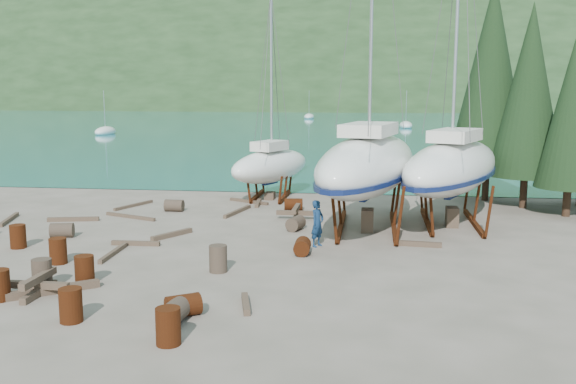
# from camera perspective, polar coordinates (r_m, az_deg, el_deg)

# --- Properties ---
(ground) EXTENTS (600.00, 600.00, 0.00)m
(ground) POSITION_cam_1_polar(r_m,az_deg,el_deg) (22.12, -5.86, -6.23)
(ground) COLOR #5E564A
(ground) RESTS_ON ground
(bay_water) EXTENTS (700.00, 700.00, 0.00)m
(bay_water) POSITION_cam_1_polar(r_m,az_deg,el_deg) (335.83, 6.76, 8.01)
(bay_water) COLOR teal
(bay_water) RESTS_ON ground
(far_hill) EXTENTS (800.00, 360.00, 110.00)m
(far_hill) POSITION_cam_1_polar(r_m,az_deg,el_deg) (340.83, 6.77, 8.03)
(far_hill) COLOR #1D3319
(far_hill) RESTS_ON ground
(far_house_left) EXTENTS (6.60, 5.60, 5.60)m
(far_house_left) POSITION_cam_1_polar(r_m,az_deg,el_deg) (220.56, -9.69, 8.19)
(far_house_left) COLOR beige
(far_house_left) RESTS_ON ground
(far_house_center) EXTENTS (6.60, 5.60, 5.60)m
(far_house_center) POSITION_cam_1_polar(r_m,az_deg,el_deg) (212.24, 0.79, 8.28)
(far_house_center) COLOR beige
(far_house_center) RESTS_ON ground
(far_house_right) EXTENTS (6.60, 5.60, 5.60)m
(far_house_right) POSITION_cam_1_polar(r_m,az_deg,el_deg) (212.24, 14.46, 8.00)
(far_house_right) COLOR beige
(far_house_right) RESTS_ON ground
(cypress_near_right) EXTENTS (3.60, 3.60, 10.00)m
(cypress_near_right) POSITION_cam_1_polar(r_m,az_deg,el_deg) (33.59, 20.66, 8.44)
(cypress_near_right) COLOR black
(cypress_near_right) RESTS_ON ground
(cypress_mid_right) EXTENTS (3.06, 3.06, 8.50)m
(cypress_mid_right) POSITION_cam_1_polar(r_m,az_deg,el_deg) (32.04, 24.01, 6.68)
(cypress_mid_right) COLOR black
(cypress_mid_right) RESTS_ON ground
(cypress_back_left) EXTENTS (4.14, 4.14, 11.50)m
(cypress_back_left) POSITION_cam_1_polar(r_m,az_deg,el_deg) (35.26, 17.60, 10.02)
(cypress_back_left) COLOR black
(cypress_back_left) RESTS_ON ground
(moored_boat_left) EXTENTS (2.00, 5.00, 6.05)m
(moored_boat_left) POSITION_cam_1_polar(r_m,az_deg,el_deg) (88.17, -15.93, 5.19)
(moored_boat_left) COLOR white
(moored_boat_left) RESTS_ON ground
(moored_boat_mid) EXTENTS (2.00, 5.00, 6.05)m
(moored_boat_mid) POSITION_cam_1_polar(r_m,az_deg,el_deg) (101.01, 10.42, 5.84)
(moored_boat_mid) COLOR white
(moored_boat_mid) RESTS_ON ground
(moored_boat_far) EXTENTS (2.00, 5.00, 6.05)m
(moored_boat_far) POSITION_cam_1_polar(r_m,az_deg,el_deg) (131.50, 1.88, 6.69)
(moored_boat_far) COLOR white
(moored_boat_far) RESTS_ON ground
(large_sailboat_near) EXTENTS (5.59, 11.31, 17.14)m
(large_sailboat_near) POSITION_cam_1_polar(r_m,az_deg,el_deg) (26.92, 7.17, 2.48)
(large_sailboat_near) COLOR white
(large_sailboat_near) RESTS_ON ground
(large_sailboat_far) EXTENTS (6.47, 10.21, 15.62)m
(large_sailboat_far) POSITION_cam_1_polar(r_m,az_deg,el_deg) (28.58, 14.42, 2.22)
(large_sailboat_far) COLOR white
(large_sailboat_far) RESTS_ON ground
(small_sailboat_shore) EXTENTS (4.62, 7.14, 10.94)m
(small_sailboat_shore) POSITION_cam_1_polar(r_m,az_deg,el_deg) (34.57, -1.55, 2.40)
(small_sailboat_shore) COLOR white
(small_sailboat_shore) RESTS_ON ground
(worker) EXTENTS (0.68, 0.76, 1.75)m
(worker) POSITION_cam_1_polar(r_m,az_deg,el_deg) (24.03, 2.63, -2.81)
(worker) COLOR #112B4C
(worker) RESTS_ON ground
(drum_1) EXTENTS (0.65, 0.92, 0.58)m
(drum_1) POSITION_cam_1_polar(r_m,az_deg,el_deg) (16.63, -10.12, -10.50)
(drum_1) COLOR #2D2823
(drum_1) RESTS_ON ground
(drum_3) EXTENTS (0.58, 0.58, 0.88)m
(drum_3) POSITION_cam_1_polar(r_m,az_deg,el_deg) (17.34, -18.74, -9.51)
(drum_3) COLOR #55270E
(drum_3) RESTS_ON ground
(drum_4) EXTENTS (0.93, 0.66, 0.58)m
(drum_4) POSITION_cam_1_polar(r_m,az_deg,el_deg) (31.33, 0.50, -1.10)
(drum_4) COLOR #55270E
(drum_4) RESTS_ON ground
(drum_5) EXTENTS (0.58, 0.58, 0.88)m
(drum_5) POSITION_cam_1_polar(r_m,az_deg,el_deg) (20.89, -6.23, -5.91)
(drum_5) COLOR #2D2823
(drum_5) RESTS_ON ground
(drum_6) EXTENTS (0.61, 0.90, 0.58)m
(drum_6) POSITION_cam_1_polar(r_m,az_deg,el_deg) (22.97, 1.28, -4.86)
(drum_6) COLOR #55270E
(drum_6) RESTS_ON ground
(drum_7) EXTENTS (0.58, 0.58, 0.88)m
(drum_7) POSITION_cam_1_polar(r_m,az_deg,el_deg) (15.32, -10.60, -11.66)
(drum_7) COLOR #55270E
(drum_7) RESTS_ON ground
(drum_8) EXTENTS (0.58, 0.58, 0.88)m
(drum_8) POSITION_cam_1_polar(r_m,az_deg,el_deg) (25.87, -22.88, -3.66)
(drum_8) COLOR #55270E
(drum_8) RESTS_ON ground
(drum_9) EXTENTS (0.88, 0.59, 0.58)m
(drum_9) POSITION_cam_1_polar(r_m,az_deg,el_deg) (31.48, -10.08, -1.19)
(drum_9) COLOR #2D2823
(drum_9) RESTS_ON ground
(drum_10) EXTENTS (0.58, 0.58, 0.88)m
(drum_10) POSITION_cam_1_polar(r_m,az_deg,el_deg) (20.46, -17.64, -6.61)
(drum_10) COLOR #55270E
(drum_10) RESTS_ON ground
(drum_11) EXTENTS (0.80, 1.01, 0.58)m
(drum_11) POSITION_cam_1_polar(r_m,az_deg,el_deg) (26.86, 0.69, -2.81)
(drum_11) COLOR #2D2823
(drum_11) RESTS_ON ground
(drum_12) EXTENTS (1.05, 0.97, 0.58)m
(drum_12) POSITION_cam_1_polar(r_m,az_deg,el_deg) (17.10, -9.29, -9.92)
(drum_12) COLOR #55270E
(drum_12) RESTS_ON ground
(drum_14) EXTENTS (0.58, 0.58, 0.88)m
(drum_14) POSITION_cam_1_polar(r_m,az_deg,el_deg) (23.09, -19.76, -4.95)
(drum_14) COLOR #55270E
(drum_14) RESTS_ON ground
(drum_15) EXTENTS (0.99, 0.77, 0.58)m
(drum_15) POSITION_cam_1_polar(r_m,az_deg,el_deg) (27.11, -19.45, -3.23)
(drum_15) COLOR #2D2823
(drum_15) RESTS_ON ground
(drum_16) EXTENTS (0.58, 0.58, 0.88)m
(drum_16) POSITION_cam_1_polar(r_m,az_deg,el_deg) (20.47, -21.02, -6.78)
(drum_16) COLOR #2D2823
(drum_16) RESTS_ON ground
(timber_0) EXTENTS (1.11, 2.62, 0.14)m
(timber_0) POSITION_cam_1_polar(r_m,az_deg,el_deg) (33.21, -13.55, -1.16)
(timber_0) COLOR brown
(timber_0) RESTS_ON ground
(timber_1) EXTENTS (1.72, 0.37, 0.19)m
(timber_1) POSITION_cam_1_polar(r_m,az_deg,el_deg) (24.64, 11.53, -4.55)
(timber_1) COLOR brown
(timber_1) RESTS_ON ground
(timber_2) EXTENTS (2.23, 0.69, 0.19)m
(timber_2) POSITION_cam_1_polar(r_m,az_deg,el_deg) (30.29, -18.55, -2.31)
(timber_2) COLOR brown
(timber_2) RESTS_ON ground
(timber_4) EXTENTS (1.87, 0.21, 0.17)m
(timber_4) POSITION_cam_1_polar(r_m,az_deg,el_deg) (24.98, -13.39, -4.45)
(timber_4) COLOR brown
(timber_4) RESTS_ON ground
(timber_6) EXTENTS (0.32, 1.70, 0.19)m
(timber_6) POSITION_cam_1_polar(r_m,az_deg,el_deg) (32.80, -2.68, -0.99)
(timber_6) COLOR brown
(timber_6) RESTS_ON ground
(timber_7) EXTENTS (0.53, 1.49, 0.17)m
(timber_7) POSITION_cam_1_polar(r_m,az_deg,el_deg) (17.67, -3.78, -9.88)
(timber_7) COLOR brown
(timber_7) RESTS_ON ground
(timber_8) EXTENTS (1.20, 1.90, 0.19)m
(timber_8) POSITION_cam_1_polar(r_m,az_deg,el_deg) (26.13, -10.28, -3.74)
(timber_8) COLOR brown
(timber_8) RESTS_ON ground
(timber_9) EXTENTS (2.27, 1.36, 0.15)m
(timber_9) POSITION_cam_1_polar(r_m,az_deg,el_deg) (33.44, -3.50, -0.84)
(timber_9) COLOR brown
(timber_9) RESTS_ON ground
(timber_10) EXTENTS (0.76, 2.87, 0.16)m
(timber_10) POSITION_cam_1_polar(r_m,az_deg,el_deg) (30.70, -4.51, -1.73)
(timber_10) COLOR brown
(timber_10) RESTS_ON ground
(timber_11) EXTENTS (0.25, 2.56, 0.15)m
(timber_11) POSITION_cam_1_polar(r_m,az_deg,el_deg) (23.78, -15.26, -5.24)
(timber_11) COLOR brown
(timber_11) RESTS_ON ground
(timber_15) EXTENTS (2.77, 1.29, 0.15)m
(timber_15) POSITION_cam_1_polar(r_m,az_deg,el_deg) (30.31, -13.84, -2.13)
(timber_15) COLOR brown
(timber_15) RESTS_ON ground
(timber_16) EXTENTS (2.60, 2.16, 0.23)m
(timber_16) POSITION_cam_1_polar(r_m,az_deg,el_deg) (19.85, -20.90, -8.25)
(timber_16) COLOR brown
(timber_16) RESTS_ON ground
(timber_17) EXTENTS (0.89, 2.64, 0.16)m
(timber_17) POSITION_cam_1_polar(r_m,az_deg,el_deg) (31.34, -23.55, -2.25)
(timber_17) COLOR brown
(timber_17) RESTS_ON ground
(timber_pile_fore) EXTENTS (1.80, 1.80, 0.60)m
(timber_pile_fore) POSITION_cam_1_polar(r_m,az_deg,el_deg) (19.83, -21.28, -7.73)
(timber_pile_fore) COLOR brown
(timber_pile_fore) RESTS_ON ground
(timber_pile_aft) EXTENTS (1.80, 1.80, 0.60)m
(timber_pile_aft) POSITION_cam_1_polar(r_m,az_deg,el_deg) (29.08, 0.72, -1.87)
(timber_pile_aft) COLOR brown
(timber_pile_aft) RESTS_ON ground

